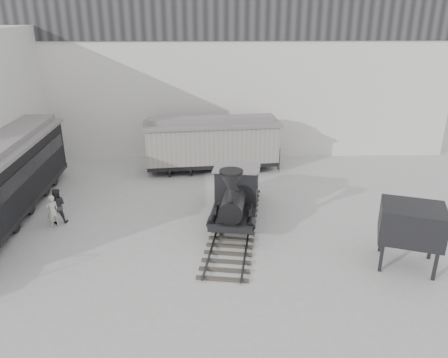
{
  "coord_description": "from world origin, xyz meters",
  "views": [
    {
      "loc": [
        0.34,
        -16.09,
        9.91
      ],
      "look_at": [
        0.91,
        4.24,
        2.0
      ],
      "focal_mm": 35.0,
      "sensor_mm": 36.0,
      "label": 1
    }
  ],
  "objects_px": {
    "locomotive": "(236,197)",
    "coal_hopper": "(411,227)",
    "visitor_a": "(52,211)",
    "boxcar": "(212,143)",
    "visitor_b": "(57,206)"
  },
  "relations": [
    {
      "from": "visitor_b",
      "to": "locomotive",
      "type": "bearing_deg",
      "value": 167.34
    },
    {
      "from": "visitor_a",
      "to": "locomotive",
      "type": "bearing_deg",
      "value": 145.02
    },
    {
      "from": "coal_hopper",
      "to": "boxcar",
      "type": "bearing_deg",
      "value": 143.98
    },
    {
      "from": "visitor_a",
      "to": "coal_hopper",
      "type": "bearing_deg",
      "value": 128.35
    },
    {
      "from": "locomotive",
      "to": "visitor_a",
      "type": "distance_m",
      "value": 8.92
    },
    {
      "from": "locomotive",
      "to": "coal_hopper",
      "type": "relative_size",
      "value": 3.32
    },
    {
      "from": "visitor_a",
      "to": "coal_hopper",
      "type": "height_order",
      "value": "coal_hopper"
    },
    {
      "from": "locomotive",
      "to": "boxcar",
      "type": "xyz_separation_m",
      "value": [
        -1.16,
        7.49,
        0.61
      ]
    },
    {
      "from": "locomotive",
      "to": "visitor_a",
      "type": "bearing_deg",
      "value": -168.46
    },
    {
      "from": "boxcar",
      "to": "locomotive",
      "type": "bearing_deg",
      "value": -87.36
    },
    {
      "from": "locomotive",
      "to": "coal_hopper",
      "type": "distance_m",
      "value": 8.08
    },
    {
      "from": "boxcar",
      "to": "coal_hopper",
      "type": "bearing_deg",
      "value": -62.1
    },
    {
      "from": "locomotive",
      "to": "visitor_b",
      "type": "xyz_separation_m",
      "value": [
        -8.82,
        -0.01,
        -0.35
      ]
    },
    {
      "from": "coal_hopper",
      "to": "visitor_b",
      "type": "bearing_deg",
      "value": -175.46
    },
    {
      "from": "locomotive",
      "to": "visitor_a",
      "type": "xyz_separation_m",
      "value": [
        -8.9,
        -0.45,
        -0.43
      ]
    }
  ]
}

